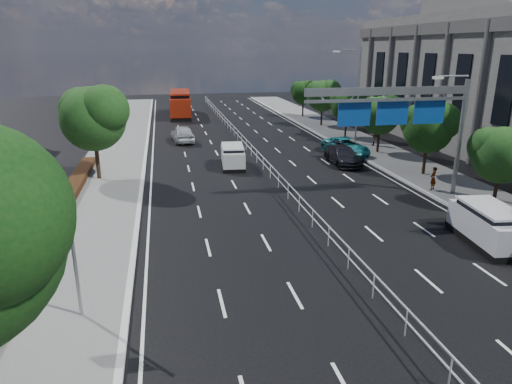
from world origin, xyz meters
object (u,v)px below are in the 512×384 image
object	(u,v)px
near_car_silver	(182,134)
pedestrian_b	(375,135)
white_minivan	(233,156)
parked_car_dark	(343,155)
overhead_gantry	(405,108)
parked_car_teal	(346,147)
toilet_sign	(57,241)
near_car_dark	(177,112)
red_bus	(181,103)
silver_minivan	(489,225)
pedestrian_a	(433,178)

from	to	relation	value
near_car_silver	pedestrian_b	world-z (taller)	pedestrian_b
white_minivan	parked_car_dark	distance (m)	8.89
overhead_gantry	parked_car_teal	world-z (taller)	overhead_gantry
parked_car_teal	toilet_sign	bearing A→B (deg)	-138.95
overhead_gantry	near_car_dark	world-z (taller)	overhead_gantry
overhead_gantry	toilet_sign	bearing A→B (deg)	-150.40
red_bus	silver_minivan	bearing A→B (deg)	-72.12
overhead_gantry	pedestrian_a	world-z (taller)	overhead_gantry
parked_car_teal	pedestrian_b	bearing A→B (deg)	26.97
near_car_silver	silver_minivan	bearing A→B (deg)	109.06
near_car_silver	near_car_dark	world-z (taller)	near_car_silver
white_minivan	near_car_silver	world-z (taller)	white_minivan
toilet_sign	overhead_gantry	xyz separation A→B (m)	(17.69, 10.05, 2.66)
parked_car_teal	white_minivan	bearing A→B (deg)	-175.96
near_car_silver	silver_minivan	world-z (taller)	silver_minivan
overhead_gantry	silver_minivan	world-z (taller)	overhead_gantry
toilet_sign	parked_car_teal	xyz separation A→B (m)	(19.14, 22.00, -2.21)
overhead_gantry	pedestrian_b	bearing A→B (deg)	69.65
parked_car_dark	pedestrian_a	distance (m)	8.72
near_car_silver	silver_minivan	xyz separation A→B (m)	(13.10, -27.94, 0.11)
red_bus	near_car_silver	size ratio (longest dim) A/B	2.37
overhead_gantry	near_car_dark	distance (m)	39.90
toilet_sign	near_car_dark	world-z (taller)	toilet_sign
near_car_silver	parked_car_dark	world-z (taller)	near_car_silver
red_bus	pedestrian_b	distance (m)	29.60
toilet_sign	white_minivan	distance (m)	21.79
toilet_sign	near_car_silver	distance (m)	31.33
white_minivan	pedestrian_b	world-z (taller)	pedestrian_b
silver_minivan	pedestrian_a	bearing A→B (deg)	82.63
overhead_gantry	pedestrian_a	bearing A→B (deg)	14.05
near_car_silver	parked_car_dark	xyz separation A→B (m)	(12.23, -11.78, -0.11)
parked_car_dark	white_minivan	bearing A→B (deg)	176.24
pedestrian_b	near_car_silver	bearing A→B (deg)	0.86
parked_car_dark	pedestrian_b	world-z (taller)	pedestrian_b
toilet_sign	red_bus	world-z (taller)	toilet_sign
parked_car_teal	pedestrian_a	bearing A→B (deg)	-90.74
near_car_silver	white_minivan	bearing A→B (deg)	101.06
near_car_dark	silver_minivan	xyz separation A→B (m)	(12.99, -44.91, 0.22)
silver_minivan	near_car_silver	bearing A→B (deg)	121.98
white_minivan	toilet_sign	bearing A→B (deg)	-108.92
toilet_sign	white_minivan	world-z (taller)	toilet_sign
near_car_dark	silver_minivan	bearing A→B (deg)	100.72
near_car_silver	silver_minivan	distance (m)	30.86
red_bus	parked_car_teal	world-z (taller)	red_bus
parked_car_teal	pedestrian_a	size ratio (longest dim) A/B	3.47
near_car_dark	parked_car_dark	world-z (taller)	parked_car_dark
overhead_gantry	pedestrian_b	world-z (taller)	overhead_gantry
white_minivan	pedestrian_a	bearing A→B (deg)	-32.54
silver_minivan	parked_car_dark	xyz separation A→B (m)	(-0.87, 16.17, -0.21)
toilet_sign	parked_car_dark	distance (m)	26.05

